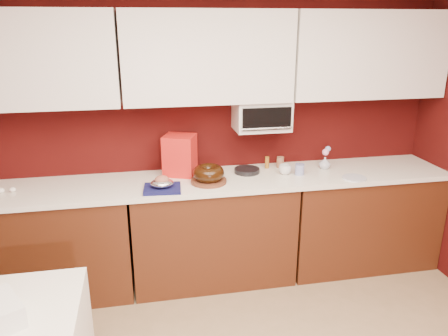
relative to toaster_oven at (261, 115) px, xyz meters
The scene contains 28 objects.
wall_back 0.49m from the toaster_oven, 162.14° to the left, with size 4.00×0.02×2.50m, color #3B0908.
base_cabinet_left 2.02m from the toaster_oven, behind, with size 1.31×0.58×0.86m, color #48200E.
base_cabinet_center 1.06m from the toaster_oven, 159.86° to the right, with size 1.31×0.58×0.86m, color #48200E.
base_cabinet_right 1.30m from the toaster_oven, 10.58° to the right, with size 1.31×0.58×0.86m, color #48200E.
countertop 0.69m from the toaster_oven, 159.86° to the right, with size 4.00×0.62×0.04m, color white.
upper_cabinet_left 1.85m from the toaster_oven, behind, with size 1.31×0.33×0.70m, color white.
upper_cabinet_center 0.65m from the toaster_oven, behind, with size 1.31×0.33×0.70m, color white.
upper_cabinet_right 1.00m from the toaster_oven, ahead, with size 1.31×0.33×0.70m, color white.
toaster_oven is the anchor object (origin of this frame).
toaster_oven_door 0.16m from the toaster_oven, 90.00° to the right, with size 0.40×0.02×0.18m, color black.
toaster_oven_handle 0.19m from the toaster_oven, 90.00° to the right, with size 0.02×0.02×0.42m, color silver.
cake_base 0.72m from the toaster_oven, 153.11° to the right, with size 0.28×0.28×0.03m, color brown.
bundt_cake 0.68m from the toaster_oven, 153.11° to the right, with size 0.25×0.25×0.10m, color black.
navy_towel 1.03m from the toaster_oven, 158.68° to the right, with size 0.28×0.23×0.02m, color #121345.
foil_ham_nest 1.01m from the toaster_oven, 158.68° to the right, with size 0.17×0.15×0.06m, color white.
roasted_ham 1.00m from the toaster_oven, 158.68° to the right, with size 0.11×0.09×0.07m, color #A05C49.
pandoro_box 0.75m from the toaster_oven, behind, with size 0.24×0.22×0.33m, color #B10B1E.
dark_pan 0.48m from the toaster_oven, 152.33° to the right, with size 0.21×0.21×0.04m, color black.
coffee_mug 0.49m from the toaster_oven, 45.01° to the right, with size 0.09×0.09×0.10m, color silver.
blue_jar 0.55m from the toaster_oven, 35.06° to the right, with size 0.08×0.08×0.09m, color navy.
flower_vase 0.70m from the toaster_oven, ahead, with size 0.08×0.08×0.12m, color #ABB0C2.
flower_pink 0.65m from the toaster_oven, ahead, with size 0.06×0.06×0.06m, color pink.
flower_blue 0.66m from the toaster_oven, ahead, with size 0.05×0.05×0.05m, color #839DD1.
china_plate 0.92m from the toaster_oven, 28.85° to the right, with size 0.19×0.19×0.01m, color silver.
amber_bottle 0.43m from the toaster_oven, 11.61° to the left, with size 0.04×0.04×0.10m, color #8E5A19.
paper_cup 0.47m from the toaster_oven, ahead, with size 0.06×0.06×0.09m, color brown.
egg_left 2.09m from the toaster_oven, behind, with size 0.05×0.04×0.04m, color white.
egg_right 2.02m from the toaster_oven, behind, with size 0.05×0.04×0.04m, color white.
Camera 1 is at (-0.54, -1.34, 2.10)m, focal length 35.00 mm.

